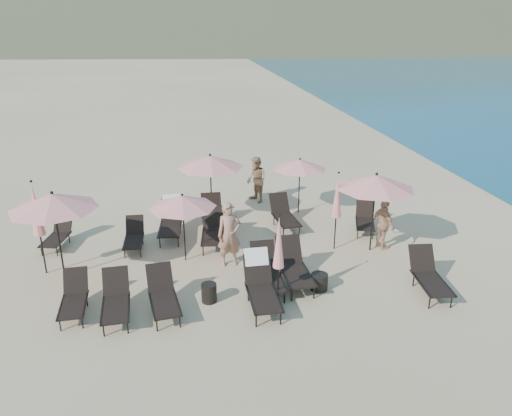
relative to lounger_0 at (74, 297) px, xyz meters
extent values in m
plane|color=#D6BA8C|center=(4.89, -0.14, -0.41)|extent=(800.00, 800.00, 0.00)
cone|color=brown|center=(194.89, 329.86, 15.59)|extent=(280.00, 280.00, 32.00)
cube|color=black|center=(0.01, -0.26, -0.09)|extent=(0.62, 1.13, 0.05)
cube|color=black|center=(-0.02, 0.49, 0.18)|extent=(0.59, 0.44, 0.57)
cylinder|color=black|center=(-0.21, -0.73, -0.26)|extent=(0.03, 0.03, 0.31)
cylinder|color=black|center=(-0.25, 0.22, -0.26)|extent=(0.03, 0.03, 0.31)
cylinder|color=black|center=(0.27, -0.71, -0.26)|extent=(0.03, 0.03, 0.31)
cylinder|color=black|center=(0.23, 0.24, -0.26)|extent=(0.03, 0.03, 0.31)
cube|color=black|center=(-0.27, -0.22, -0.08)|extent=(0.09, 1.25, 0.04)
cube|color=black|center=(0.29, -0.20, -0.08)|extent=(0.09, 1.25, 0.04)
cube|color=black|center=(1.01, -0.59, -0.06)|extent=(0.69, 1.23, 0.05)
cube|color=black|center=(0.97, 0.21, 0.23)|extent=(0.64, 0.49, 0.62)
cylinder|color=black|center=(0.78, -1.11, -0.24)|extent=(0.04, 0.04, 0.34)
cylinder|color=black|center=(0.72, -0.08, -0.24)|extent=(0.04, 0.04, 0.34)
cylinder|color=black|center=(1.30, -1.07, -0.24)|extent=(0.04, 0.04, 0.34)
cylinder|color=black|center=(1.24, -0.05, -0.24)|extent=(0.04, 0.04, 0.34)
cube|color=black|center=(0.71, -0.56, -0.05)|extent=(0.12, 1.35, 0.04)
cube|color=black|center=(1.31, -0.52, -0.05)|extent=(0.12, 1.35, 0.04)
cube|color=black|center=(2.13, -0.56, -0.06)|extent=(0.79, 1.28, 0.05)
cube|color=black|center=(2.02, 0.24, 0.23)|extent=(0.68, 0.54, 0.62)
cylinder|color=black|center=(1.95, -1.10, -0.24)|extent=(0.04, 0.04, 0.34)
cylinder|color=black|center=(1.80, -0.07, -0.24)|extent=(0.04, 0.04, 0.34)
cylinder|color=black|center=(2.46, -1.02, -0.24)|extent=(0.04, 0.04, 0.34)
cylinder|color=black|center=(2.32, 0.00, -0.24)|extent=(0.04, 0.04, 0.34)
cube|color=black|center=(1.83, -0.56, -0.05)|extent=(0.23, 1.35, 0.04)
cube|color=black|center=(2.42, -0.47, -0.05)|extent=(0.23, 1.35, 0.04)
cube|color=black|center=(4.75, 0.13, -0.04)|extent=(0.68, 1.29, 0.05)
cube|color=black|center=(4.74, 0.99, 0.27)|extent=(0.67, 0.49, 0.66)
cylinder|color=black|center=(4.48, -0.41, -0.23)|extent=(0.04, 0.04, 0.36)
cylinder|color=black|center=(4.47, 0.69, -0.23)|extent=(0.04, 0.04, 0.36)
cylinder|color=black|center=(5.04, -0.40, -0.23)|extent=(0.04, 0.04, 0.36)
cylinder|color=black|center=(5.02, 0.70, -0.23)|extent=(0.04, 0.04, 0.36)
cube|color=black|center=(4.43, 0.18, -0.03)|extent=(0.06, 1.44, 0.04)
cube|color=black|center=(5.07, 0.19, -0.03)|extent=(0.06, 1.44, 0.04)
cube|color=black|center=(5.51, 0.23, -0.03)|extent=(0.73, 1.35, 0.06)
cube|color=black|center=(5.48, 1.12, 0.30)|extent=(0.70, 0.53, 0.69)
cylinder|color=black|center=(5.24, -0.33, -0.22)|extent=(0.04, 0.04, 0.38)
cylinder|color=black|center=(5.20, 0.81, -0.22)|extent=(0.04, 0.04, 0.38)
cylinder|color=black|center=(5.81, -0.31, -0.22)|extent=(0.04, 0.04, 0.38)
cylinder|color=black|center=(5.77, 0.83, -0.22)|extent=(0.04, 0.04, 0.38)
cube|color=black|center=(5.17, 0.27, -0.01)|extent=(0.10, 1.50, 0.04)
cube|color=black|center=(5.84, 0.30, -0.01)|extent=(0.10, 1.50, 0.04)
cube|color=black|center=(8.78, -0.72, -0.05)|extent=(0.76, 1.31, 0.05)
cube|color=black|center=(8.86, 0.12, 0.26)|extent=(0.69, 0.53, 0.65)
cylinder|color=black|center=(8.46, -1.21, -0.24)|extent=(0.04, 0.04, 0.36)
cylinder|color=black|center=(8.56, -0.14, -0.24)|extent=(0.04, 0.04, 0.36)
cylinder|color=black|center=(9.00, -1.27, -0.24)|extent=(0.04, 0.04, 0.36)
cylinder|color=black|center=(9.10, -0.19, -0.24)|extent=(0.04, 0.04, 0.36)
cube|color=black|center=(8.47, -0.64, -0.04)|extent=(0.18, 1.41, 0.04)
cube|color=black|center=(9.10, -0.70, -0.04)|extent=(0.18, 1.41, 0.04)
cube|color=black|center=(-1.19, 3.69, -0.10)|extent=(0.76, 1.16, 0.04)
cube|color=black|center=(-1.05, 4.40, 0.16)|extent=(0.62, 0.51, 0.55)
cylinder|color=black|center=(-1.51, 3.30, -0.26)|extent=(0.03, 0.03, 0.30)
cylinder|color=black|center=(-1.32, 4.20, -0.26)|extent=(0.03, 0.03, 0.30)
cylinder|color=black|center=(-1.06, 3.21, -0.26)|extent=(0.03, 0.03, 0.30)
cylinder|color=black|center=(-0.87, 4.11, -0.26)|extent=(0.03, 0.03, 0.30)
cube|color=black|center=(-1.45, 3.79, -0.09)|extent=(0.28, 1.19, 0.04)
cube|color=black|center=(-0.92, 3.68, -0.09)|extent=(0.28, 1.19, 0.04)
cube|color=silver|center=(-1.02, 4.52, 0.37)|extent=(0.52, 0.34, 0.33)
cube|color=black|center=(1.17, 3.18, -0.10)|extent=(0.57, 1.07, 0.04)
cube|color=black|center=(1.19, 3.89, 0.15)|extent=(0.55, 0.41, 0.54)
cylinder|color=black|center=(0.93, 2.74, -0.26)|extent=(0.03, 0.03, 0.30)
cylinder|color=black|center=(0.95, 3.65, -0.26)|extent=(0.03, 0.03, 0.30)
cylinder|color=black|center=(1.39, 2.73, -0.26)|extent=(0.03, 0.03, 0.30)
cylinder|color=black|center=(1.41, 3.64, -0.26)|extent=(0.03, 0.03, 0.30)
cube|color=black|center=(0.91, 3.23, -0.10)|extent=(0.06, 1.19, 0.04)
cube|color=black|center=(1.44, 3.22, -0.10)|extent=(0.06, 1.19, 0.04)
cube|color=black|center=(2.26, 3.82, -0.04)|extent=(0.77, 1.34, 0.05)
cube|color=black|center=(2.33, 4.69, 0.28)|extent=(0.70, 0.54, 0.66)
cylinder|color=black|center=(1.94, 3.31, -0.23)|extent=(0.04, 0.04, 0.36)
cylinder|color=black|center=(2.03, 4.41, -0.23)|extent=(0.04, 0.04, 0.36)
cylinder|color=black|center=(2.50, 3.27, -0.23)|extent=(0.04, 0.04, 0.36)
cylinder|color=black|center=(2.59, 4.37, -0.23)|extent=(0.04, 0.04, 0.36)
cube|color=black|center=(1.95, 3.90, -0.03)|extent=(0.16, 1.45, 0.04)
cube|color=black|center=(2.59, 3.85, -0.03)|extent=(0.16, 1.45, 0.04)
cube|color=silver|center=(2.35, 4.84, 0.53)|extent=(0.60, 0.35, 0.40)
cube|color=black|center=(3.54, 3.03, -0.05)|extent=(0.78, 1.32, 0.05)
cube|color=black|center=(3.64, 3.87, 0.26)|extent=(0.70, 0.54, 0.65)
cylinder|color=black|center=(3.21, 2.54, -0.24)|extent=(0.04, 0.04, 0.35)
cylinder|color=black|center=(3.34, 3.61, -0.24)|extent=(0.04, 0.04, 0.35)
cylinder|color=black|center=(3.75, 2.48, -0.24)|extent=(0.04, 0.04, 0.35)
cylinder|color=black|center=(3.87, 3.55, -0.24)|extent=(0.04, 0.04, 0.35)
cube|color=black|center=(3.24, 3.12, -0.04)|extent=(0.20, 1.40, 0.04)
cube|color=black|center=(3.86, 3.05, -0.04)|extent=(0.20, 1.40, 0.04)
cube|color=black|center=(6.06, 3.96, -0.05)|extent=(0.76, 1.30, 0.05)
cube|color=black|center=(5.98, 4.79, 0.26)|extent=(0.68, 0.53, 0.64)
cylinder|color=black|center=(5.84, 3.42, -0.24)|extent=(0.04, 0.04, 0.35)
cylinder|color=black|center=(5.74, 4.48, -0.24)|extent=(0.04, 0.04, 0.35)
cylinder|color=black|center=(6.37, 3.47, -0.24)|extent=(0.04, 0.04, 0.35)
cylinder|color=black|center=(6.27, 4.53, -0.24)|extent=(0.04, 0.04, 0.35)
cube|color=black|center=(5.74, 3.98, -0.04)|extent=(0.17, 1.40, 0.04)
cube|color=black|center=(6.36, 4.04, -0.04)|extent=(0.17, 1.40, 0.04)
cube|color=black|center=(8.54, 3.34, -0.09)|extent=(0.89, 1.22, 0.05)
cube|color=black|center=(8.77, 4.05, 0.18)|extent=(0.67, 0.57, 0.57)
cylinder|color=black|center=(8.17, 2.98, -0.26)|extent=(0.03, 0.03, 0.31)
cylinder|color=black|center=(8.46, 3.88, -0.26)|extent=(0.03, 0.03, 0.31)
cylinder|color=black|center=(8.62, 2.83, -0.26)|extent=(0.03, 0.03, 0.31)
cylinder|color=black|center=(8.91, 3.73, -0.26)|extent=(0.03, 0.03, 0.31)
cube|color=black|center=(8.29, 3.47, -0.08)|extent=(0.42, 1.19, 0.04)
cube|color=black|center=(8.81, 3.30, -0.08)|extent=(0.42, 1.19, 0.04)
cube|color=black|center=(4.46, -0.74, -0.03)|extent=(0.70, 1.33, 0.06)
cube|color=black|center=(4.45, 0.15, 0.30)|extent=(0.69, 0.51, 0.68)
cylinder|color=black|center=(4.18, -1.29, -0.23)|extent=(0.04, 0.04, 0.38)
cylinder|color=black|center=(4.17, -0.16, -0.23)|extent=(0.04, 0.04, 0.38)
cylinder|color=black|center=(4.75, -1.28, -0.23)|extent=(0.04, 0.04, 0.38)
cylinder|color=black|center=(4.74, -0.15, -0.23)|extent=(0.04, 0.04, 0.38)
cube|color=black|center=(4.13, -0.69, -0.02)|extent=(0.06, 1.49, 0.04)
cube|color=black|center=(4.79, -0.68, -0.02)|extent=(0.06, 1.49, 0.04)
cube|color=silver|center=(4.45, 0.31, 0.56)|extent=(0.60, 0.32, 0.41)
cube|color=black|center=(3.66, 4.13, -0.03)|extent=(0.68, 1.31, 0.05)
cube|color=black|center=(3.67, 5.01, 0.29)|extent=(0.68, 0.50, 0.68)
cylinder|color=black|center=(3.38, 3.58, -0.23)|extent=(0.04, 0.04, 0.37)
cylinder|color=black|center=(3.38, 4.71, -0.23)|extent=(0.04, 0.04, 0.37)
cylinder|color=black|center=(3.94, 3.58, -0.23)|extent=(0.04, 0.04, 0.37)
cylinder|color=black|center=(3.95, 4.70, -0.23)|extent=(0.04, 0.04, 0.37)
cube|color=black|center=(3.34, 4.18, -0.02)|extent=(0.05, 1.48, 0.04)
cube|color=black|center=(3.99, 4.18, -0.02)|extent=(0.05, 1.48, 0.04)
cylinder|color=black|center=(-0.62, 1.91, 0.73)|extent=(0.05, 0.05, 2.29)
cone|color=pink|center=(-0.62, 1.91, 1.77)|extent=(2.29, 2.29, 0.42)
sphere|color=black|center=(-0.62, 1.91, 2.01)|extent=(0.09, 0.09, 0.09)
cylinder|color=black|center=(2.69, 2.35, 0.54)|extent=(0.04, 0.04, 1.91)
cone|color=pink|center=(2.69, 2.35, 1.41)|extent=(1.91, 1.91, 0.35)
sphere|color=black|center=(2.69, 2.35, 1.61)|extent=(0.07, 0.07, 0.07)
cylinder|color=black|center=(8.25, 2.12, 0.73)|extent=(0.05, 0.05, 2.29)
cone|color=pink|center=(8.25, 2.12, 1.77)|extent=(2.29, 2.29, 0.41)
sphere|color=black|center=(8.25, 2.12, 2.01)|extent=(0.09, 0.09, 0.09)
cylinder|color=black|center=(3.69, 5.23, 0.70)|extent=(0.05, 0.05, 2.23)
cone|color=pink|center=(3.69, 5.23, 1.71)|extent=(2.23, 2.23, 0.40)
sphere|color=black|center=(3.69, 5.23, 1.94)|extent=(0.08, 0.08, 0.08)
cylinder|color=black|center=(6.84, 5.48, 0.54)|extent=(0.04, 0.04, 1.90)
cone|color=pink|center=(6.84, 5.48, 1.39)|extent=(1.90, 1.90, 0.34)
sphere|color=black|center=(6.84, 5.48, 1.59)|extent=(0.07, 0.07, 0.07)
cylinder|color=black|center=(4.87, -0.40, 0.10)|extent=(0.04, 0.04, 1.03)
cone|color=pink|center=(4.87, -0.40, 1.26)|extent=(0.28, 0.28, 1.30)
sphere|color=black|center=(4.87, -0.40, 1.95)|extent=(0.07, 0.07, 0.07)
cylinder|color=black|center=(7.20, 2.38, 0.12)|extent=(0.04, 0.04, 1.06)
cone|color=pink|center=(7.20, 2.38, 1.32)|extent=(0.29, 0.29, 1.34)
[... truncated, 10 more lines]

